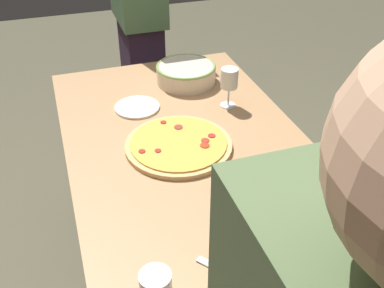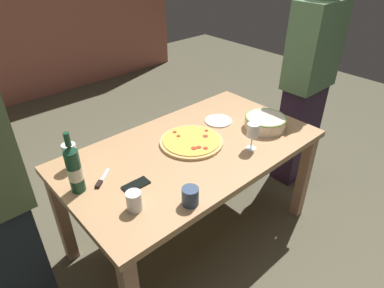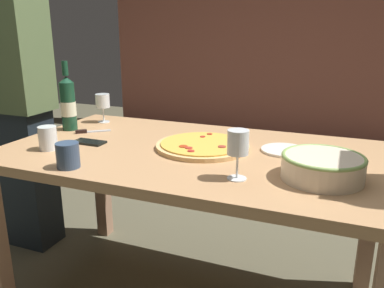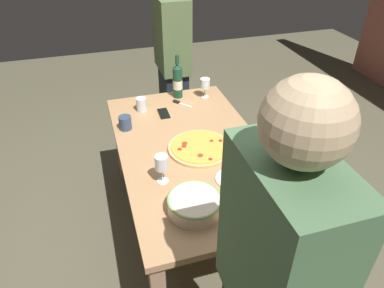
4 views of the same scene
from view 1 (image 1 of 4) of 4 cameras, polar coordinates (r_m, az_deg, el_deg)
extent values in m
plane|color=brown|center=(2.18, 0.00, -17.01)|extent=(8.00, 8.00, 0.00)
cube|color=tan|center=(1.67, 0.00, -1.31)|extent=(1.60, 0.90, 0.04)
cube|color=tan|center=(2.57, 3.15, 2.83)|extent=(0.07, 0.07, 0.71)
cube|color=tan|center=(2.44, -14.45, -0.33)|extent=(0.07, 0.07, 0.71)
cylinder|color=#E3B270|center=(1.67, -1.72, -0.16)|extent=(0.40, 0.40, 0.02)
cylinder|color=#EEB143|center=(1.66, -1.73, 0.18)|extent=(0.36, 0.36, 0.01)
cylinder|color=#AE2B23|center=(1.69, 2.52, 1.06)|extent=(0.03, 0.03, 0.00)
cylinder|color=#B13618|center=(1.64, 1.63, -0.19)|extent=(0.04, 0.04, 0.00)
cylinder|color=#AC2A22|center=(1.62, -4.37, -0.82)|extent=(0.02, 0.02, 0.00)
cylinder|color=#A32A24|center=(1.78, -3.65, 2.77)|extent=(0.02, 0.02, 0.00)
cylinder|color=#A3281B|center=(1.62, -6.38, -0.94)|extent=(0.03, 0.03, 0.00)
cylinder|color=#9D3729|center=(1.74, -1.74, 2.15)|extent=(0.03, 0.03, 0.00)
cylinder|color=#AC3125|center=(1.67, 1.69, 0.43)|extent=(0.03, 0.03, 0.00)
cylinder|color=beige|center=(2.11, -0.77, 8.88)|extent=(0.27, 0.27, 0.08)
torus|color=#8DB15D|center=(2.10, -0.78, 9.81)|extent=(0.28, 0.28, 0.01)
cylinder|color=#18432C|center=(1.08, 7.24, -17.31)|extent=(0.07, 0.07, 0.24)
cone|color=#18432C|center=(0.98, 7.81, -12.52)|extent=(0.07, 0.07, 0.03)
cylinder|color=#18432C|center=(0.94, 8.07, -10.22)|extent=(0.03, 0.03, 0.07)
cylinder|color=silver|center=(1.09, 7.19, -17.70)|extent=(0.07, 0.07, 0.07)
cylinder|color=white|center=(1.94, 4.59, 4.94)|extent=(0.07, 0.07, 0.00)
cylinder|color=white|center=(1.92, 4.65, 6.09)|extent=(0.01, 0.01, 0.08)
cylinder|color=white|center=(1.88, 4.77, 8.33)|extent=(0.07, 0.07, 0.08)
cylinder|color=white|center=(1.07, -4.63, -17.50)|extent=(0.08, 0.08, 0.07)
cylinder|color=white|center=(1.33, 17.11, -10.77)|extent=(0.08, 0.08, 0.10)
cylinder|color=#344865|center=(1.53, 17.36, -3.85)|extent=(0.08, 0.08, 0.09)
cylinder|color=white|center=(1.93, -6.99, 4.66)|extent=(0.19, 0.19, 0.01)
cube|color=black|center=(1.36, 9.38, -10.86)|extent=(0.15, 0.07, 0.01)
cube|color=silver|center=(1.25, 3.22, -15.48)|extent=(0.11, 0.09, 0.01)
cube|color=black|center=(1.23, 6.62, -16.80)|extent=(0.06, 0.05, 0.02)
cube|color=#302037|center=(2.80, -6.14, 7.16)|extent=(0.36, 0.20, 0.85)
camera|label=2|loc=(1.72, 74.29, 17.21)|focal=31.23mm
camera|label=3|loc=(2.70, 28.66, 20.87)|focal=36.70mm
camera|label=4|loc=(3.21, -1.14, 40.66)|focal=33.39mm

